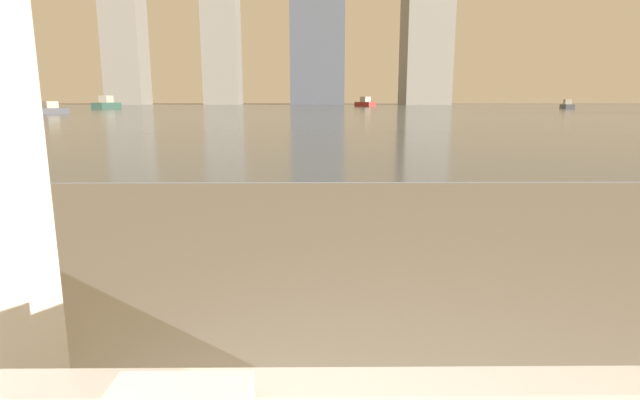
{
  "coord_description": "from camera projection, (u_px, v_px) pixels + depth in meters",
  "views": [
    {
      "loc": [
        -0.0,
        0.01,
        1.16
      ],
      "look_at": [
        0.02,
        2.51,
        0.66
      ],
      "focal_mm": 28.0,
      "sensor_mm": 36.0,
      "label": 1
    }
  ],
  "objects": [
    {
      "name": "harbor_water",
      "position": [
        315.0,
        109.0,
        60.99
      ],
      "size": [
        180.0,
        110.0,
        0.01
      ],
      "color": "slate",
      "rests_on": "ground_plane"
    },
    {
      "name": "harbor_boat_0",
      "position": [
        567.0,
        105.0,
        64.06
      ],
      "size": [
        1.74,
        3.3,
        1.18
      ],
      "color": "#4C4C51",
      "rests_on": "harbor_water"
    },
    {
      "name": "harbor_boat_1",
      "position": [
        106.0,
        104.0,
        63.81
      ],
      "size": [
        2.25,
        4.6,
        1.65
      ],
      "color": "#335647",
      "rests_on": "harbor_water"
    },
    {
      "name": "harbor_boat_2",
      "position": [
        365.0,
        103.0,
        83.22
      ],
      "size": [
        3.36,
        4.5,
        1.62
      ],
      "color": "maroon",
      "rests_on": "harbor_water"
    },
    {
      "name": "harbor_boat_4",
      "position": [
        51.0,
        110.0,
        40.5
      ],
      "size": [
        2.13,
        2.81,
        1.01
      ],
      "color": "#4C4C51",
      "rests_on": "harbor_water"
    },
    {
      "name": "skyline_tower_0",
      "position": [
        126.0,
        50.0,
        113.08
      ],
      "size": [
        8.26,
        8.07,
        24.23
      ],
      "color": "gray",
      "rests_on": "ground_plane"
    },
    {
      "name": "skyline_tower_2",
      "position": [
        317.0,
        49.0,
        113.42
      ],
      "size": [
        12.15,
        7.89,
        24.87
      ],
      "color": "#4C515B",
      "rests_on": "ground_plane"
    },
    {
      "name": "skyline_tower_3",
      "position": [
        426.0,
        31.0,
        112.86
      ],
      "size": [
        10.16,
        11.57,
        32.96
      ],
      "color": "gray",
      "rests_on": "ground_plane"
    }
  ]
}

